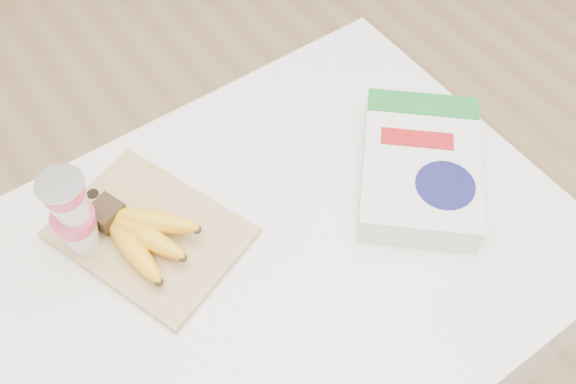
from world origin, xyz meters
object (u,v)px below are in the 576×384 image
at_px(cutting_board, 150,233).
at_px(cereal_box, 420,167).
at_px(bananas, 140,233).
at_px(yogurt_stack, 72,213).
at_px(table, 253,362).

bearing_deg(cutting_board, cereal_box, -40.62).
distance_m(cutting_board, bananas, 0.04).
bearing_deg(bananas, yogurt_stack, 147.61).
height_order(table, yogurt_stack, yogurt_stack).
bearing_deg(cutting_board, yogurt_stack, 137.85).
height_order(yogurt_stack, cereal_box, yogurt_stack).
height_order(table, bananas, bananas).
bearing_deg(yogurt_stack, cereal_box, -20.90).
distance_m(cutting_board, cereal_box, 0.46).
bearing_deg(bananas, table, -52.36).
height_order(table, cutting_board, cutting_board).
distance_m(bananas, cereal_box, 0.47).
xyz_separation_m(bananas, cereal_box, (0.44, -0.15, -0.01)).
relative_size(bananas, cereal_box, 0.55).
relative_size(table, cutting_board, 3.69).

